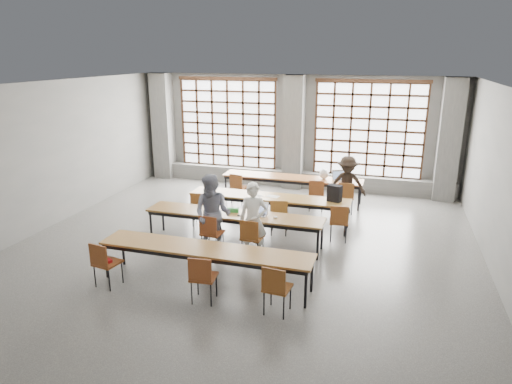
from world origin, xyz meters
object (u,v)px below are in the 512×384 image
chair_near_mid (202,274)px  mouse (275,217)px  desk_row_c (234,216)px  plastic_bag (324,174)px  desk_row_b (269,199)px  desk_row_d (205,251)px  student_back (347,185)px  green_box (233,210)px  chair_near_left (104,260)px  chair_mid_centre (279,213)px  student_female (213,214)px  chair_back_mid (316,192)px  phone (240,215)px  laptop_front (259,212)px  red_pouch (107,260)px  chair_back_left (238,185)px  chair_mid_left (200,205)px  laptop_back (339,177)px  chair_front_left (211,230)px  chair_back_right (346,194)px  student_male (253,221)px  chair_front_right (251,235)px  chair_near_right (276,285)px  chair_mid_right (339,219)px

chair_near_mid → mouse: size_ratio=8.98×
desk_row_c → plastic_bag: bearing=67.2°
desk_row_b → chair_near_mid: bearing=-91.2°
desk_row_d → student_back: size_ratio=2.59×
desk_row_b → mouse: size_ratio=40.82×
student_back → green_box: bearing=-134.0°
chair_near_left → green_box: bearing=59.4°
chair_mid_centre → student_female: 1.77m
chair_back_mid → chair_near_mid: same height
student_back → desk_row_c: bearing=-132.6°
chair_near_mid → phone: chair_near_mid is taller
chair_back_mid → chair_near_left: size_ratio=1.00×
student_female → mouse: 1.34m
laptop_front → red_pouch: 3.35m
desk_row_c → chair_back_left: chair_back_left is taller
chair_near_left → student_back: (3.75, 5.45, 0.23)m
chair_near_mid → chair_mid_centre: bearing=81.6°
chair_mid_left → mouse: bearing=-21.7°
green_box → desk_row_b: bearing=71.7°
laptop_back → plastic_bag: (-0.42, -0.05, 0.08)m
red_pouch → chair_back_left: bearing=82.1°
student_back → chair_front_left: bearing=-130.9°
desk_row_d → chair_near_mid: bearing=-71.7°
chair_back_right → laptop_back: size_ratio=1.93×
student_male → student_back: (1.56, 3.41, -0.03)m
student_male → red_pouch: 2.95m
desk_row_b → chair_front_right: (0.19, -2.09, -0.13)m
chair_back_mid → chair_mid_left: same height
mouse → green_box: (-1.00, 0.10, 0.03)m
desk_row_b → chair_near_mid: size_ratio=4.55×
mouse → plastic_bag: bearing=81.7°
chair_near_left → chair_near_right: same height
desk_row_d → chair_front_right: (0.48, 1.28, -0.13)m
chair_back_left → chair_mid_right: (3.07, -1.95, 0.00)m
desk_row_b → chair_mid_centre: 0.76m
chair_mid_centre → chair_front_right: bearing=-98.8°
chair_mid_left → chair_near_right: (2.79, -3.37, 0.00)m
desk_row_d → mouse: size_ratio=40.82×
desk_row_c → mouse: 0.95m
chair_back_left → mouse: bearing=-57.2°
chair_back_mid → red_pouch: 6.02m
chair_near_right → laptop_back: (0.27, 6.05, 0.25)m
mouse → phone: bearing=-174.1°
student_female → laptop_front: student_female is taller
desk_row_b → chair_mid_right: chair_mid_right is taller
chair_front_left → mouse: bearing=25.9°
chair_back_right → mouse: (-1.21, -2.80, 0.21)m
chair_near_mid → plastic_bag: size_ratio=3.08×
chair_mid_centre → chair_near_mid: size_ratio=1.00×
chair_mid_right → laptop_back: laptop_back is taller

